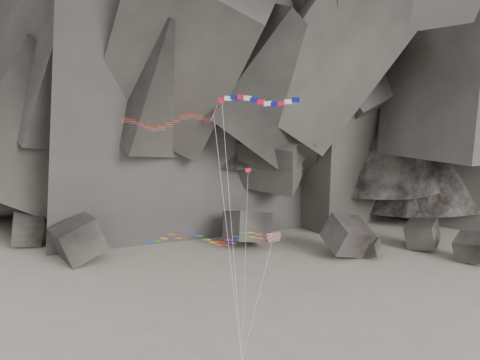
{
  "coord_description": "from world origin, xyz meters",
  "views": [
    {
      "loc": [
        1.8,
        -45.72,
        28.32
      ],
      "look_at": [
        1.08,
        6.0,
        18.35
      ],
      "focal_mm": 35.0,
      "sensor_mm": 36.0,
      "label": 1
    }
  ],
  "objects_px": {
    "delta_kite": "(163,121)",
    "banner_kite": "(257,102)",
    "parafoil_kite": "(202,237)",
    "pennant_kite": "(247,199)"
  },
  "relations": [
    {
      "from": "pennant_kite",
      "to": "parafoil_kite",
      "type": "bearing_deg",
      "value": 175.15
    },
    {
      "from": "delta_kite",
      "to": "banner_kite",
      "type": "xyz_separation_m",
      "value": [
        9.46,
        2.43,
        1.8
      ]
    },
    {
      "from": "banner_kite",
      "to": "delta_kite",
      "type": "bearing_deg",
      "value": -144.67
    },
    {
      "from": "banner_kite",
      "to": "parafoil_kite",
      "type": "height_order",
      "value": "banner_kite"
    },
    {
      "from": "delta_kite",
      "to": "banner_kite",
      "type": "height_order",
      "value": "banner_kite"
    },
    {
      "from": "pennant_kite",
      "to": "banner_kite",
      "type": "bearing_deg",
      "value": -5.32
    },
    {
      "from": "delta_kite",
      "to": "banner_kite",
      "type": "distance_m",
      "value": 9.94
    },
    {
      "from": "delta_kite",
      "to": "pennant_kite",
      "type": "distance_m",
      "value": 12.16
    },
    {
      "from": "banner_kite",
      "to": "parafoil_kite",
      "type": "bearing_deg",
      "value": -146.72
    },
    {
      "from": "delta_kite",
      "to": "parafoil_kite",
      "type": "distance_m",
      "value": 12.93
    }
  ]
}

